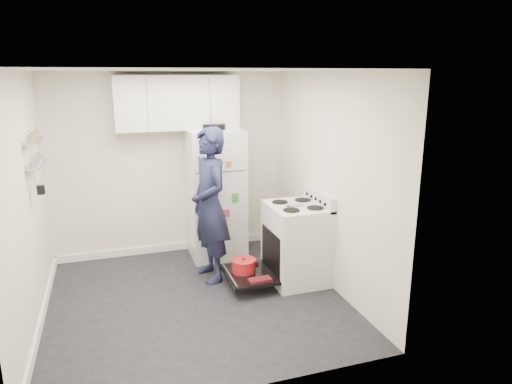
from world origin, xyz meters
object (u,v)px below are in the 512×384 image
object	(u,v)px
electric_range	(295,244)
refrigerator	(215,193)
person	(210,205)
open_oven_door	(247,270)

from	to	relation	value
electric_range	refrigerator	bearing A→B (deg)	123.35
electric_range	person	size ratio (longest dim) A/B	0.59
refrigerator	electric_range	bearing A→B (deg)	-56.65
electric_range	person	bearing A→B (deg)	158.72
open_oven_door	person	size ratio (longest dim) A/B	0.37
person	refrigerator	bearing A→B (deg)	153.48
open_oven_door	refrigerator	bearing A→B (deg)	96.11
refrigerator	person	world-z (taller)	person
refrigerator	person	distance (m)	0.76
open_oven_door	person	bearing A→B (deg)	135.84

